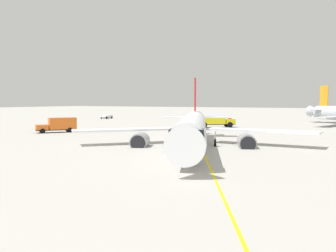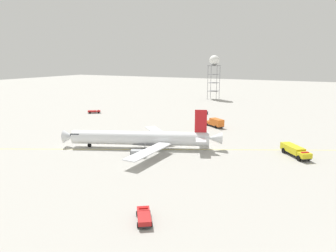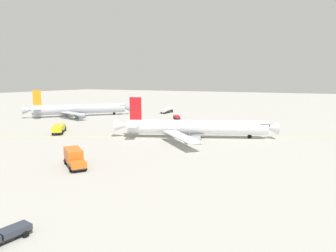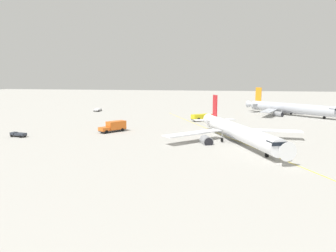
% 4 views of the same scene
% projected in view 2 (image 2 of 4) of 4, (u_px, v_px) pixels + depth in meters
% --- Properties ---
extents(ground_plane, '(600.00, 600.00, 0.00)m').
position_uv_depth(ground_plane, '(156.00, 149.00, 85.23)').
color(ground_plane, '#ADAAA3').
extents(airliner_main, '(41.47, 34.01, 11.40)m').
position_uv_depth(airliner_main, '(142.00, 139.00, 85.49)').
color(airliner_main, white).
rests_on(airliner_main, ground_plane).
extents(fire_tender_truck, '(8.19, 9.40, 2.50)m').
position_uv_depth(fire_tender_truck, '(295.00, 150.00, 78.66)').
color(fire_tender_truck, '#232326').
rests_on(fire_tender_truck, ground_plane).
extents(catering_truck_truck, '(8.14, 6.90, 3.10)m').
position_uv_depth(catering_truck_truck, '(215.00, 123.00, 112.22)').
color(catering_truck_truck, '#232326').
rests_on(catering_truck_truck, ground_plane).
extents(ops_pickup_truck, '(5.51, 4.65, 1.41)m').
position_uv_depth(ops_pickup_truck, '(94.00, 111.00, 140.95)').
color(ops_pickup_truck, '#232326').
rests_on(ops_pickup_truck, ground_plane).
extents(baggage_truck_truck, '(2.44, 4.61, 1.22)m').
position_uv_depth(baggage_truck_truck, '(204.00, 113.00, 137.58)').
color(baggage_truck_truck, '#232326').
rests_on(baggage_truck_truck, ground_plane).
extents(ops_pickup_truck_extra, '(4.56, 5.40, 1.41)m').
position_uv_depth(ops_pickup_truck_extra, '(144.00, 216.00, 47.20)').
color(ops_pickup_truck_extra, '#232326').
rests_on(ops_pickup_truck_extra, ground_plane).
extents(radar_tower, '(6.36, 6.36, 26.02)m').
position_uv_depth(radar_tower, '(214.00, 63.00, 185.16)').
color(radar_tower, slate).
rests_on(radar_tower, ground_plane).
extents(taxiway_centreline, '(110.84, 54.96, 0.01)m').
position_uv_depth(taxiway_centreline, '(160.00, 149.00, 84.77)').
color(taxiway_centreline, yellow).
rests_on(taxiway_centreline, ground_plane).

